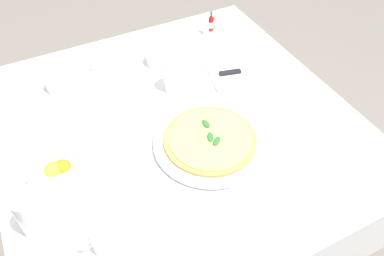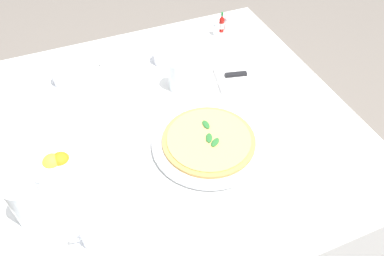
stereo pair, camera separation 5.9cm
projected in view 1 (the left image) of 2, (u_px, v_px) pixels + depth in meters
name	position (u px, v px, depth m)	size (l,w,h in m)	color
ground_plane	(181.00, 238.00, 1.72)	(8.00, 8.00, 0.00)	slate
dining_table	(177.00, 150.00, 1.28)	(1.07, 1.07, 0.75)	white
pizza_plate	(210.00, 142.00, 1.11)	(0.33, 0.33, 0.02)	white
pizza	(210.00, 139.00, 1.10)	(0.27, 0.27, 0.02)	tan
coffee_cup_far_left	(58.00, 84.00, 1.26)	(0.13, 0.13, 0.06)	white
coffee_cup_right_edge	(157.00, 58.00, 1.36)	(0.13, 0.13, 0.06)	white
coffee_cup_near_left	(108.00, 240.00, 0.88)	(0.13, 0.13, 0.06)	white
water_glass_left_edge	(175.00, 77.00, 1.25)	(0.07, 0.07, 0.11)	white
water_glass_back_corner	(33.00, 215.00, 0.89)	(0.07, 0.07, 0.13)	white
napkin_folded	(243.00, 74.00, 1.33)	(0.24, 0.17, 0.02)	white
dinner_knife	(244.00, 71.00, 1.32)	(0.19, 0.06, 0.01)	silver
citrus_bowl	(58.00, 173.00, 1.01)	(0.15, 0.15, 0.06)	white
hot_sauce_bottle	(211.00, 23.00, 1.51)	(0.02, 0.02, 0.08)	#B7140F
salt_shaker	(216.00, 22.00, 1.53)	(0.03, 0.03, 0.06)	white
pepper_shaker	(206.00, 28.00, 1.50)	(0.03, 0.03, 0.06)	white
menu_card	(104.00, 65.00, 1.33)	(0.08, 0.05, 0.06)	white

